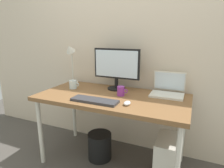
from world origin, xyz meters
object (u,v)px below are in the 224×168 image
at_px(laptop, 168,89).
at_px(keyboard, 95,100).
at_px(mouse, 127,103).
at_px(coffee_mug, 121,91).
at_px(computer_tower, 166,158).
at_px(monitor, 116,66).
at_px(wastebasket, 100,146).
at_px(glass_cup, 73,84).
at_px(desk, 112,101).
at_px(desk_lamp, 70,55).

bearing_deg(laptop, keyboard, -140.07).
relative_size(mouse, coffee_mug, 0.82).
bearing_deg(computer_tower, monitor, 157.60).
xyz_separation_m(monitor, mouse, (0.28, -0.43, -0.24)).
xyz_separation_m(computer_tower, wastebasket, (-0.72, 0.01, -0.06)).
distance_m(glass_cup, computer_tower, 1.23).
xyz_separation_m(laptop, coffee_mug, (-0.42, -0.22, -0.01)).
relative_size(coffee_mug, wastebasket, 0.37).
height_order(desk, glass_cup, glass_cup).
relative_size(monitor, desk_lamp, 1.05).
bearing_deg(keyboard, coffee_mug, 59.72).
bearing_deg(laptop, desk_lamp, -179.19).
relative_size(monitor, coffee_mug, 4.72).
bearing_deg(laptop, desk, -153.26).
xyz_separation_m(glass_cup, wastebasket, (0.36, -0.07, -0.66)).
relative_size(keyboard, glass_cup, 3.70).
height_order(coffee_mug, wastebasket, coffee_mug).
relative_size(keyboard, coffee_mug, 3.99).
xyz_separation_m(laptop, glass_cup, (-1.01, -0.19, -0.01)).
height_order(keyboard, mouse, mouse).
distance_m(laptop, mouse, 0.53).
bearing_deg(keyboard, laptop, 39.93).
xyz_separation_m(keyboard, wastebasket, (-0.08, 0.23, -0.62)).
xyz_separation_m(desk, keyboard, (-0.07, -0.23, 0.07)).
relative_size(laptop, desk_lamp, 0.65).
relative_size(monitor, keyboard, 1.18).
bearing_deg(glass_cup, laptop, 10.70).
bearing_deg(wastebasket, laptop, 21.48).
xyz_separation_m(monitor, desk_lamp, (-0.60, 0.00, 0.10)).
xyz_separation_m(desk, monitor, (-0.05, 0.24, 0.32)).
distance_m(keyboard, mouse, 0.30).
bearing_deg(desk_lamp, laptop, 0.81).
bearing_deg(coffee_mug, glass_cup, 177.27).
xyz_separation_m(keyboard, coffee_mug, (0.16, 0.27, 0.04)).
relative_size(desk, desk_lamp, 3.03).
bearing_deg(computer_tower, mouse, -152.85).
relative_size(monitor, laptop, 1.63).
xyz_separation_m(laptop, mouse, (-0.28, -0.45, -0.04)).
relative_size(desk, monitor, 2.87).
bearing_deg(coffee_mug, wastebasket, -170.48).
bearing_deg(laptop, mouse, -122.13).
height_order(desk, laptop, laptop).
distance_m(mouse, coffee_mug, 0.27).
bearing_deg(monitor, keyboard, -92.78).
distance_m(desk, desk_lamp, 0.81).
height_order(keyboard, coffee_mug, coffee_mug).
height_order(laptop, glass_cup, laptop).
height_order(computer_tower, wastebasket, computer_tower).
bearing_deg(desk_lamp, computer_tower, -11.89).
height_order(monitor, laptop, monitor).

